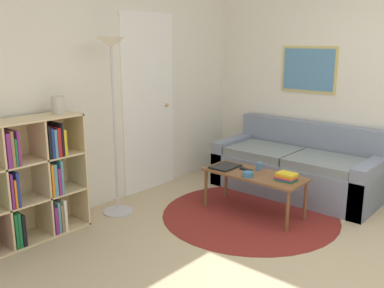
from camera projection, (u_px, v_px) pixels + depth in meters
name	position (u px, v px, depth m)	size (l,w,h in m)	color
ground_plane	(341.00, 285.00, 3.19)	(14.00, 14.00, 0.00)	tan
wall_back	(108.00, 87.00, 4.60)	(7.10, 0.11, 2.60)	silver
wall_right	(311.00, 80.00, 5.25)	(0.08, 5.66, 2.60)	silver
rug	(250.00, 214.00, 4.46)	(1.82, 1.82, 0.01)	maroon
bookshelf	(16.00, 184.00, 3.74)	(1.17, 0.34, 1.11)	beige
floor_lamp	(112.00, 77.00, 4.20)	(0.32, 0.32, 1.81)	#B7B7BC
couch	(298.00, 169.00, 5.12)	(0.86, 1.90, 0.81)	gray
coffee_table	(254.00, 178.00, 4.43)	(0.45, 1.07, 0.43)	brown
laptop	(225.00, 166.00, 4.63)	(0.31, 0.23, 0.02)	black
bowl	(248.00, 174.00, 4.32)	(0.11, 0.11, 0.05)	teal
book_stack_on_table	(286.00, 177.00, 4.19)	(0.15, 0.19, 0.08)	#196B38
cup	(259.00, 166.00, 4.53)	(0.07, 0.07, 0.08)	teal
remote	(246.00, 170.00, 4.52)	(0.06, 0.15, 0.02)	black
vase_on_shelf	(58.00, 105.00, 3.94)	(0.12, 0.12, 0.16)	#B7B2A8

